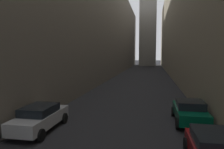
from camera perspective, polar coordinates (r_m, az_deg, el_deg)
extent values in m
plane|color=#232326|center=(40.45, 7.70, -1.08)|extent=(264.00, 264.00, 0.00)
cube|color=#60594F|center=(44.64, -7.19, 12.89)|extent=(11.85, 108.00, 20.80)
cube|color=gray|center=(44.14, 25.92, 13.39)|extent=(15.41, 108.00, 22.15)
cube|color=#B7B7BC|center=(13.56, -18.30, -11.04)|extent=(1.69, 4.44, 0.70)
cube|color=black|center=(13.36, -18.49, -8.74)|extent=(1.55, 2.23, 0.45)
cylinder|color=black|center=(15.32, -18.31, -10.51)|extent=(0.22, 0.66, 0.66)
cylinder|color=black|center=(14.60, -12.40, -11.15)|extent=(0.22, 0.66, 0.66)
cylinder|color=black|center=(12.88, -24.98, -13.76)|extent=(0.22, 0.66, 0.66)
cylinder|color=black|center=(12.02, -18.20, -14.91)|extent=(0.22, 0.66, 0.66)
cube|color=black|center=(9.66, 25.34, -15.08)|extent=(1.54, 2.14, 0.50)
cylinder|color=black|center=(10.99, 18.93, -17.03)|extent=(0.22, 0.62, 0.62)
cube|color=#05472D|center=(15.13, 19.72, -9.42)|extent=(1.80, 4.22, 0.68)
cube|color=black|center=(14.89, 19.86, -7.37)|extent=(1.66, 1.82, 0.47)
cylinder|color=black|center=(16.48, 15.75, -9.33)|extent=(0.22, 0.66, 0.66)
cylinder|color=black|center=(16.75, 21.98, -9.29)|extent=(0.22, 0.66, 0.66)
cylinder|color=black|center=(13.74, 16.85, -12.32)|extent=(0.22, 0.66, 0.66)
cylinder|color=black|center=(14.05, 24.33, -12.17)|extent=(0.22, 0.66, 0.66)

